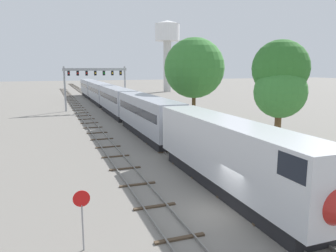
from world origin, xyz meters
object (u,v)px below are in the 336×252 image
at_px(trackside_tree_left, 194,68).
at_px(passenger_train, 116,100).
at_px(signal_gantry, 96,78).
at_px(stop_sign, 82,212).
at_px(trackside_tree_mid, 280,92).
at_px(trackside_tree_right, 280,69).
at_px(water_tower, 167,38).

bearing_deg(trackside_tree_left, passenger_train, 126.40).
xyz_separation_m(signal_gantry, stop_sign, (-7.75, -50.67, -4.38)).
relative_size(passenger_train, trackside_tree_left, 7.61).
bearing_deg(trackside_tree_mid, passenger_train, 109.61).
distance_m(stop_sign, trackside_tree_right, 25.76).
distance_m(signal_gantry, trackside_tree_right, 39.62).
distance_m(signal_gantry, water_tower, 52.96).
bearing_deg(passenger_train, stop_sign, -103.19).
height_order(passenger_train, trackside_tree_mid, trackside_tree_mid).
bearing_deg(signal_gantry, trackside_tree_right, -70.30).
xyz_separation_m(trackside_tree_left, trackside_tree_right, (1.87, -16.77, -0.02)).
relative_size(water_tower, trackside_tree_right, 2.15).
distance_m(passenger_train, trackside_tree_left, 16.49).
relative_size(water_tower, trackside_tree_left, 1.89).
distance_m(passenger_train, stop_sign, 43.84).
xyz_separation_m(passenger_train, trackside_tree_right, (11.09, -29.27, 5.52)).
relative_size(signal_gantry, water_tower, 0.51).
relative_size(passenger_train, stop_sign, 33.17).
distance_m(water_tower, trackside_tree_left, 65.96).
bearing_deg(trackside_tree_right, stop_sign, -147.56).
bearing_deg(passenger_train, signal_gantry, 105.73).
bearing_deg(signal_gantry, trackside_tree_mid, -71.20).
bearing_deg(trackside_tree_mid, water_tower, 77.96).
bearing_deg(water_tower, trackside_tree_mid, -102.04).
bearing_deg(trackside_tree_right, water_tower, 78.15).
bearing_deg(passenger_train, trackside_tree_left, -53.60).
bearing_deg(signal_gantry, trackside_tree_left, -60.76).
bearing_deg(signal_gantry, stop_sign, -98.70).
distance_m(trackside_tree_left, trackside_tree_mid, 17.68).
xyz_separation_m(trackside_tree_left, trackside_tree_mid, (1.45, -17.46, -2.33)).
height_order(stop_sign, trackside_tree_left, trackside_tree_left).
relative_size(passenger_train, water_tower, 4.04).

